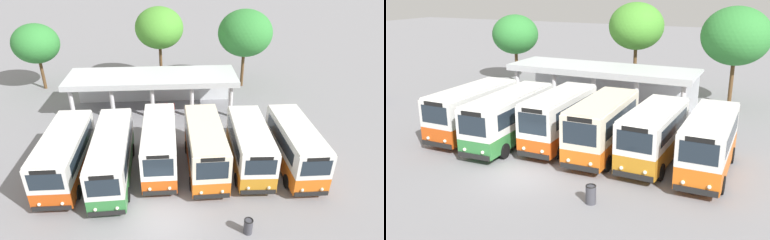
{
  "view_description": "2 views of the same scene",
  "coord_description": "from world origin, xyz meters",
  "views": [
    {
      "loc": [
        0.79,
        -13.45,
        13.56
      ],
      "look_at": [
        2.08,
        6.92,
        2.58
      ],
      "focal_mm": 30.6,
      "sensor_mm": 36.0,
      "label": 1
    },
    {
      "loc": [
        11.5,
        -17.52,
        9.5
      ],
      "look_at": [
        0.51,
        6.19,
        1.4
      ],
      "focal_mm": 40.66,
      "sensor_mm": 36.0,
      "label": 2
    }
  ],
  "objects": [
    {
      "name": "ground_plane",
      "position": [
        0.0,
        0.0,
        0.0
      ],
      "size": [
        180.0,
        180.0,
        0.0
      ],
      "primitive_type": "plane",
      "color": "gray"
    },
    {
      "name": "city_bus_nearest_orange",
      "position": [
        -6.19,
        4.32,
        1.78
      ],
      "size": [
        2.43,
        7.14,
        3.22
      ],
      "color": "black",
      "rests_on": "ground"
    },
    {
      "name": "city_bus_second_in_row",
      "position": [
        -3.19,
        4.11,
        1.76
      ],
      "size": [
        2.48,
        7.94,
        3.17
      ],
      "color": "black",
      "rests_on": "ground"
    },
    {
      "name": "city_bus_middle_cream",
      "position": [
        -0.2,
        5.04,
        1.82
      ],
      "size": [
        2.29,
        6.76,
        3.31
      ],
      "color": "black",
      "rests_on": "ground"
    },
    {
      "name": "city_bus_fourth_amber",
      "position": [
        2.8,
        4.6,
        1.83
      ],
      "size": [
        2.5,
        6.9,
        3.33
      ],
      "color": "black",
      "rests_on": "ground"
    },
    {
      "name": "city_bus_fifth_blue",
      "position": [
        5.79,
        4.67,
        1.75
      ],
      "size": [
        2.5,
        6.66,
        3.16
      ],
      "color": "black",
      "rests_on": "ground"
    },
    {
      "name": "city_bus_far_end_green",
      "position": [
        8.79,
        4.46,
        1.78
      ],
      "size": [
        2.29,
        6.89,
        3.21
      ],
      "color": "black",
      "rests_on": "ground"
    },
    {
      "name": "terminal_canopy",
      "position": [
        -1.01,
        14.55,
        2.54
      ],
      "size": [
        14.93,
        4.61,
        3.4
      ],
      "color": "silver",
      "rests_on": "ground"
    },
    {
      "name": "waiting_chair_end_by_column",
      "position": [
        -1.14,
        13.37,
        0.52
      ],
      "size": [
        0.46,
        0.46,
        0.86
      ],
      "color": "slate",
      "rests_on": "ground"
    },
    {
      "name": "waiting_chair_second_from_end",
      "position": [
        -0.53,
        13.36,
        0.52
      ],
      "size": [
        0.46,
        0.46,
        0.86
      ],
      "color": "slate",
      "rests_on": "ground"
    },
    {
      "name": "waiting_chair_middle_seat",
      "position": [
        0.08,
        13.4,
        0.52
      ],
      "size": [
        0.46,
        0.46,
        0.86
      ],
      "color": "slate",
      "rests_on": "ground"
    },
    {
      "name": "waiting_chair_fourth_seat",
      "position": [
        0.68,
        13.3,
        0.52
      ],
      "size": [
        0.46,
        0.46,
        0.86
      ],
      "color": "slate",
      "rests_on": "ground"
    },
    {
      "name": "roadside_tree_behind_canopy",
      "position": [
        -0.42,
        20.63,
        6.01
      ],
      "size": [
        4.95,
        4.95,
        8.13
      ],
      "color": "brown",
      "rests_on": "ground"
    },
    {
      "name": "roadside_tree_east_of_canopy",
      "position": [
        8.23,
        19.3,
        5.67
      ],
      "size": [
        5.49,
        5.49,
        8.01
      ],
      "color": "brown",
      "rests_on": "ground"
    },
    {
      "name": "roadside_tree_west_of_canopy",
      "position": [
        -12.77,
        19.86,
        4.81
      ],
      "size": [
        4.59,
        4.59,
        6.78
      ],
      "color": "brown",
      "rests_on": "ground"
    },
    {
      "name": "litter_bin_apron",
      "position": [
        4.55,
        -1.14,
        0.46
      ],
      "size": [
        0.49,
        0.49,
        0.9
      ],
      "color": "#3F3F47",
      "rests_on": "ground"
    }
  ]
}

